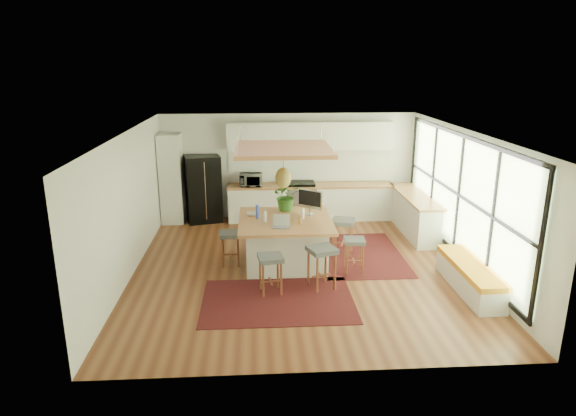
{
  "coord_description": "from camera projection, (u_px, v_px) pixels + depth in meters",
  "views": [
    {
      "loc": [
        -0.82,
        -9.23,
        3.97
      ],
      "look_at": [
        -0.2,
        0.5,
        1.1
      ],
      "focal_mm": 31.29,
      "sensor_mm": 36.0,
      "label": 1
    }
  ],
  "objects": [
    {
      "name": "fridge",
      "position": [
        203.0,
        186.0,
        12.68
      ],
      "size": [
        0.98,
        0.84,
        1.7
      ],
      "primitive_type": null,
      "rotation": [
        0.0,
        0.0,
        0.24
      ],
      "color": "black",
      "rests_on": "floor"
    },
    {
      "name": "island_bowl",
      "position": [
        252.0,
        214.0,
        10.24
      ],
      "size": [
        0.23,
        0.23,
        0.05
      ],
      "primitive_type": "imported",
      "rotation": [
        0.0,
        0.0,
        0.09
      ],
      "color": "white",
      "rests_on": "island"
    },
    {
      "name": "island_bottle_2",
      "position": [
        299.0,
        219.0,
        9.7
      ],
      "size": [
        0.07,
        0.07,
        0.19
      ],
      "primitive_type": "cylinder",
      "color": "#A96A38",
      "rests_on": "island"
    },
    {
      "name": "rug_right",
      "position": [
        359.0,
        254.0,
        10.68
      ],
      "size": [
        1.8,
        2.6,
        0.01
      ],
      "primitive_type": "cube",
      "color": "black",
      "rests_on": "floor"
    },
    {
      "name": "stool_near_right",
      "position": [
        322.0,
        270.0,
        9.03
      ],
      "size": [
        0.59,
        0.59,
        0.78
      ],
      "primitive_type": null,
      "rotation": [
        0.0,
        0.0,
        0.35
      ],
      "color": "#474A4E",
      "rests_on": "floor"
    },
    {
      "name": "wall_front",
      "position": [
        324.0,
        279.0,
        6.28
      ],
      "size": [
        6.5,
        0.0,
        6.5
      ],
      "primitive_type": "plane",
      "rotation": [
        -1.57,
        0.0,
        0.0
      ],
      "color": "white",
      "rests_on": "ground"
    },
    {
      "name": "island",
      "position": [
        285.0,
        241.0,
        10.13
      ],
      "size": [
        1.85,
        1.85,
        0.93
      ],
      "primitive_type": null,
      "color": "#A3623A",
      "rests_on": "floor"
    },
    {
      "name": "wall_right",
      "position": [
        465.0,
        200.0,
        9.83
      ],
      "size": [
        0.0,
        7.0,
        7.0
      ],
      "primitive_type": "plane",
      "rotation": [
        1.57,
        0.0,
        -1.57
      ],
      "color": "white",
      "rests_on": "ground"
    },
    {
      "name": "pantry",
      "position": [
        172.0,
        179.0,
        12.55
      ],
      "size": [
        0.55,
        0.6,
        2.25
      ],
      "primitive_type": "cube",
      "color": "silver",
      "rests_on": "floor"
    },
    {
      "name": "island_plant",
      "position": [
        286.0,
        199.0,
        10.55
      ],
      "size": [
        0.68,
        0.73,
        0.5
      ],
      "primitive_type": "imported",
      "rotation": [
        0.0,
        0.0,
        0.18
      ],
      "color": "#1E4C19",
      "rests_on": "island"
    },
    {
      "name": "island_bottle_0",
      "position": [
        258.0,
        214.0,
        10.03
      ],
      "size": [
        0.07,
        0.07,
        0.19
      ],
      "primitive_type": "cylinder",
      "color": "blue",
      "rests_on": "island"
    },
    {
      "name": "range",
      "position": [
        301.0,
        201.0,
        12.93
      ],
      "size": [
        0.76,
        0.62,
        1.0
      ],
      "primitive_type": null,
      "color": "#A5A5AA",
      "rests_on": "floor"
    },
    {
      "name": "stool_near_left",
      "position": [
        271.0,
        274.0,
        8.83
      ],
      "size": [
        0.47,
        0.47,
        0.7
      ],
      "primitive_type": null,
      "rotation": [
        0.0,
        0.0,
        0.15
      ],
      "color": "#474A4E",
      "rests_on": "floor"
    },
    {
      "name": "stool_right_back",
      "position": [
        343.0,
        238.0,
        10.62
      ],
      "size": [
        0.58,
        0.58,
        0.77
      ],
      "primitive_type": null,
      "rotation": [
        0.0,
        0.0,
        1.26
      ],
      "color": "#474A4E",
      "rests_on": "floor"
    },
    {
      "name": "stool_left_side",
      "position": [
        230.0,
        248.0,
        10.09
      ],
      "size": [
        0.43,
        0.43,
        0.69
      ],
      "primitive_type": null,
      "rotation": [
        0.0,
        0.0,
        -1.52
      ],
      "color": "#474A4E",
      "rests_on": "floor"
    },
    {
      "name": "wall_back",
      "position": [
        288.0,
        166.0,
        12.98
      ],
      "size": [
        6.5,
        0.0,
        6.5
      ],
      "primitive_type": "plane",
      "rotation": [
        1.57,
        0.0,
        0.0
      ],
      "color": "white",
      "rests_on": "ground"
    },
    {
      "name": "ceiling",
      "position": [
        301.0,
        132.0,
        9.25
      ],
      "size": [
        7.0,
        7.0,
        0.0
      ],
      "primitive_type": "plane",
      "rotation": [
        3.14,
        0.0,
        0.0
      ],
      "color": "white",
      "rests_on": "ground"
    },
    {
      "name": "right_counter_top",
      "position": [
        416.0,
        196.0,
        11.85
      ],
      "size": [
        0.64,
        2.54,
        0.05
      ],
      "primitive_type": "cube",
      "color": "#A3623A",
      "rests_on": "right_counter_base"
    },
    {
      "name": "backsplash",
      "position": [
        310.0,
        166.0,
        12.99
      ],
      "size": [
        4.2,
        0.02,
        0.8
      ],
      "primitive_type": "cube",
      "color": "white",
      "rests_on": "wall_back"
    },
    {
      "name": "window_bench",
      "position": [
        470.0,
        277.0,
        8.97
      ],
      "size": [
        0.52,
        2.0,
        0.5
      ],
      "primitive_type": null,
      "color": "silver",
      "rests_on": "floor"
    },
    {
      "name": "monitor",
      "position": [
        310.0,
        202.0,
        10.24
      ],
      "size": [
        0.58,
        0.51,
        0.53
      ],
      "primitive_type": null,
      "rotation": [
        0.0,
        0.0,
        -0.64
      ],
      "color": "#A5A5AA",
      "rests_on": "island"
    },
    {
      "name": "ceiling_panel",
      "position": [
        283.0,
        163.0,
        9.79
      ],
      "size": [
        1.86,
        1.86,
        0.8
      ],
      "primitive_type": null,
      "color": "#A3623A",
      "rests_on": "ceiling"
    },
    {
      "name": "window_wall",
      "position": [
        464.0,
        197.0,
        9.81
      ],
      "size": [
        0.1,
        6.2,
        2.6
      ],
      "primitive_type": null,
      "color": "black",
      "rests_on": "wall_right"
    },
    {
      "name": "back_counter_base",
      "position": [
        310.0,
        203.0,
        12.96
      ],
      "size": [
        4.2,
        0.6,
        0.88
      ],
      "primitive_type": "cube",
      "color": "silver",
      "rests_on": "floor"
    },
    {
      "name": "floor",
      "position": [
        300.0,
        268.0,
        10.01
      ],
      "size": [
        7.0,
        7.0,
        0.0
      ],
      "primitive_type": "plane",
      "color": "#5C2C1A",
      "rests_on": "ground"
    },
    {
      "name": "island_bottle_3",
      "position": [
        303.0,
        214.0,
        10.04
      ],
      "size": [
        0.07,
        0.07,
        0.19
      ],
      "primitive_type": "cylinder",
      "color": "white",
      "rests_on": "island"
    },
    {
      "name": "back_counter_top",
      "position": [
        311.0,
        185.0,
        12.83
      ],
      "size": [
        4.24,
        0.64,
        0.05
      ],
      "primitive_type": "cube",
      "color": "#A3623A",
      "rests_on": "back_counter_base"
    },
    {
      "name": "wall_left",
      "position": [
        128.0,
        206.0,
        9.43
      ],
      "size": [
        0.0,
        7.0,
        7.0
      ],
      "primitive_type": "plane",
      "rotation": [
        1.57,
        0.0,
        1.57
      ],
      "color": "white",
      "rests_on": "ground"
    },
    {
      "name": "island_bottle_1",
      "position": [
        265.0,
        217.0,
        9.8
      ],
      "size": [
        0.07,
        0.07,
        0.19
      ],
      "primitive_type": "cylinder",
      "color": "silver",
      "rests_on": "island"
    },
    {
      "name": "right_counter_base",
      "position": [
        415.0,
        214.0,
        11.98
      ],
      "size": [
        0.6,
        2.5,
        0.88
      ],
      "primitive_type": "cube",
      "color": "silver",
      "rests_on": "floor"
    },
    {
      "name": "stool_right_front",
      "position": [
        354.0,
        254.0,
        9.77
      ],
      "size": [
        0.42,
        0.42,
        0.66
      ],
      "primitive_type": null,
      "rotation": [
        0.0,
        0.0,
        1.49
      ],
      "color": "#474A4E",
      "rests_on": "floor"
    },
    {
      "name": "upper_cabinets",
      "position": [
        311.0,
        136.0,
        12.61
      ],
      "size": [
        4.2,
        0.34,
        0.7
      ],
      "primitive_type": "cube",
      "color": "silver",
      "rests_on": "wall_back"
    },
    {
      "name": "laptop",
      "position": [
        281.0,
        221.0,
        9.48
      ],
      "size": [
        0.37,
        0.38,
        0.25
      ],
      "primitive_type": null,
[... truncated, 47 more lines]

